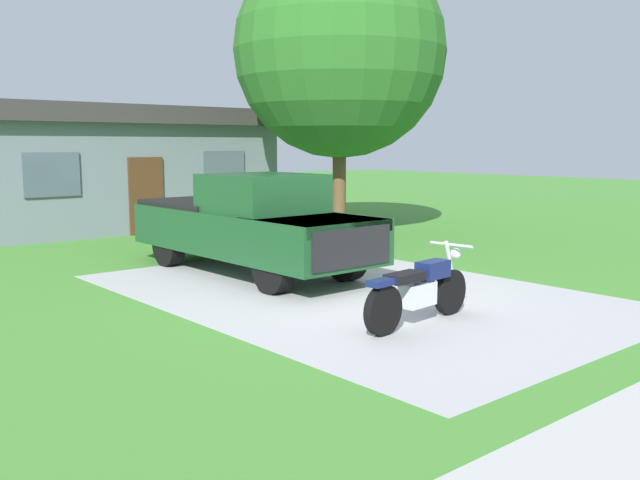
% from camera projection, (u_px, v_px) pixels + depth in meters
% --- Properties ---
extents(ground_plane, '(80.00, 80.00, 0.00)m').
position_uv_depth(ground_plane, '(353.00, 293.00, 11.49)').
color(ground_plane, '#448630').
extents(driveway_pad, '(5.97, 8.87, 0.01)m').
position_uv_depth(driveway_pad, '(353.00, 293.00, 11.49)').
color(driveway_pad, '#ACACAC').
rests_on(driveway_pad, ground).
extents(motorcycle, '(2.21, 0.70, 1.09)m').
position_uv_depth(motorcycle, '(419.00, 290.00, 9.45)').
color(motorcycle, black).
rests_on(motorcycle, ground).
extents(pickup_truck, '(2.06, 5.65, 1.90)m').
position_uv_depth(pickup_truck, '(249.00, 223.00, 13.22)').
color(pickup_truck, black).
rests_on(pickup_truck, ground).
extents(shade_tree, '(5.55, 5.55, 7.63)m').
position_uv_depth(shade_tree, '(340.00, 52.00, 18.07)').
color(shade_tree, brown).
rests_on(shade_tree, ground).
extents(neighbor_house, '(9.60, 5.60, 3.50)m').
position_uv_depth(neighbor_house, '(107.00, 166.00, 20.68)').
color(neighbor_house, slate).
rests_on(neighbor_house, ground).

